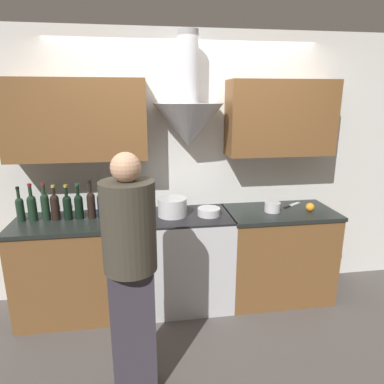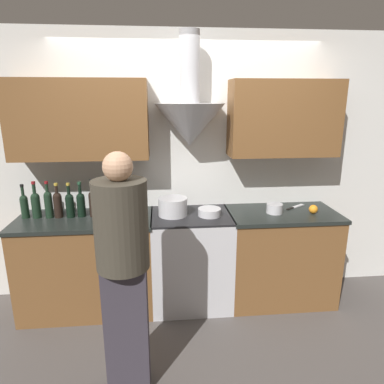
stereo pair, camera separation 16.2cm
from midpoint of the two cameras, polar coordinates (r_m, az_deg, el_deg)
ground_plane at (r=3.35m, az=-0.81°, el=-20.94°), size 12.00×12.00×0.00m
wall_back at (r=3.35m, az=-2.88°, el=6.53°), size 8.40×0.64×2.60m
counter_left at (r=3.44m, az=-18.50°, el=-11.71°), size 1.24×0.62×0.92m
counter_right at (r=3.61m, az=12.75°, el=-9.96°), size 1.05×0.62×0.92m
stove_range at (r=3.41m, az=-1.65°, el=-11.11°), size 0.75×0.60×0.92m
wine_bottle_0 at (r=3.43m, az=-27.97°, el=-2.33°), size 0.07×0.07×0.32m
wine_bottle_1 at (r=3.39m, az=-26.37°, el=-2.14°), size 0.08×0.08×0.34m
wine_bottle_2 at (r=3.35m, az=-24.56°, el=-2.02°), size 0.07×0.07×0.34m
wine_bottle_3 at (r=3.32m, az=-23.19°, el=-2.11°), size 0.08×0.08×0.32m
wine_bottle_4 at (r=3.29m, az=-21.39°, el=-2.18°), size 0.08×0.08×0.32m
wine_bottle_5 at (r=3.28m, az=-19.70°, el=-2.05°), size 0.08×0.08×0.33m
wine_bottle_6 at (r=3.25m, az=-17.84°, el=-1.85°), size 0.07×0.07×0.35m
wine_bottle_7 at (r=3.24m, az=-16.31°, el=-1.95°), size 0.07×0.07×0.33m
wine_bottle_8 at (r=3.24m, az=-14.88°, el=-1.91°), size 0.07×0.07×0.31m
wine_bottle_9 at (r=3.22m, az=-13.10°, el=-1.62°), size 0.08×0.08×0.35m
stock_pot at (r=3.19m, az=-4.77°, el=-2.51°), size 0.27×0.27×0.17m
mixing_bowl at (r=3.20m, az=1.39°, el=-3.31°), size 0.21×0.21×0.07m
orange_fruit at (r=3.48m, az=17.83°, el=-2.42°), size 0.08×0.08×0.08m
saucepan at (r=3.37m, az=11.93°, el=-2.47°), size 0.15×0.15×0.09m
chefs_knife at (r=3.62m, az=15.06°, el=-2.14°), size 0.24×0.17×0.01m
person_foreground_left at (r=2.30m, az=-12.19°, el=-12.33°), size 0.34×0.34×1.68m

